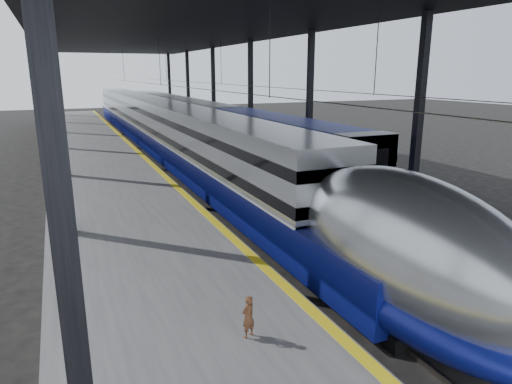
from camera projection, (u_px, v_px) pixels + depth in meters
ground at (278, 288)px, 14.00m from camera, size 160.00×160.00×0.00m
platform at (98, 164)px, 30.27m from camera, size 6.00×80.00×1.00m
yellow_strip at (141, 154)px, 31.22m from camera, size 0.30×80.00×0.01m
rails at (213, 161)px, 33.46m from camera, size 6.52×80.00×0.16m
canopy at (172, 30)px, 30.17m from camera, size 18.00×75.00×9.47m
tgv_train at (164, 130)px, 36.03m from camera, size 2.94×65.20×4.21m
second_train at (198, 120)px, 44.66m from camera, size 2.72×56.05×3.75m
child at (248, 317)px, 9.51m from camera, size 0.40×0.34×0.93m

